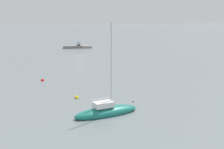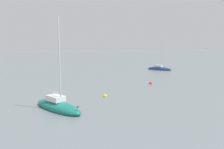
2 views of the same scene
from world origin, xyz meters
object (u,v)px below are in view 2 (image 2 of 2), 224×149
object	(u,v)px
sailboat_navy_far	(159,69)
mooring_buoy_mid	(151,83)
sailboat_teal_mid	(58,106)
mooring_buoy_near	(105,96)

from	to	relation	value
sailboat_navy_far	mooring_buoy_mid	distance (m)	22.18
sailboat_navy_far	sailboat_teal_mid	bearing A→B (deg)	8.85
mooring_buoy_near	mooring_buoy_mid	size ratio (longest dim) A/B	1.02
mooring_buoy_near	sailboat_navy_far	bearing A→B (deg)	-51.14
sailboat_navy_far	mooring_buoy_near	xyz separation A→B (m)	(-21.13, 26.22, -0.23)
sailboat_teal_mid	mooring_buoy_near	bearing A→B (deg)	-178.48
sailboat_navy_far	mooring_buoy_near	world-z (taller)	sailboat_navy_far
sailboat_navy_far	mooring_buoy_near	bearing A→B (deg)	11.82
mooring_buoy_mid	sailboat_navy_far	bearing A→B (deg)	-43.04
mooring_buoy_near	mooring_buoy_mid	bearing A→B (deg)	-66.06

